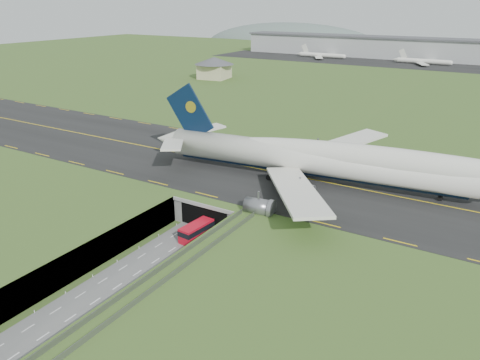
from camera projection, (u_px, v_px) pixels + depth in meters
The scene contains 10 objects.
ground at pixel (182, 244), 95.15m from camera, with size 900.00×900.00×0.00m, color #406127.
airfield_deck at pixel (181, 231), 94.08m from camera, with size 800.00×800.00×6.00m, color gray.
trench_road at pixel (157, 260), 89.12m from camera, with size 12.00×75.00×0.20m, color slate.
taxiway at pixel (260, 169), 119.33m from camera, with size 800.00×44.00×0.18m, color black.
tunnel_portal at pixel (226, 201), 107.31m from camera, with size 17.00×22.30×6.00m.
guideway at pixel (160, 283), 72.66m from camera, with size 3.00×53.00×7.05m.
jumbo_jet at pixel (343, 162), 106.79m from camera, with size 104.66×65.13×21.67m.
shuttle_tram at pixel (197, 231), 96.66m from camera, with size 3.78×8.39×3.31m.
service_building at pixel (214, 66), 256.16m from camera, with size 24.57×24.57×11.74m.
cargo_terminal at pixel (442, 50), 329.39m from camera, with size 320.00×67.00×15.60m.
Camera 1 is at (53.73, -65.83, 46.34)m, focal length 35.00 mm.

